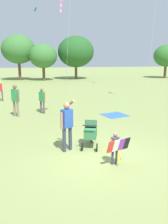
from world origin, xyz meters
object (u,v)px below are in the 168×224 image
Objects in this scene: person_red_shirt at (15,98)px; picnic_blanket at (115,115)px; stroller at (91,131)px; person_couple_left at (42,99)px; person_adult_flyer at (67,122)px; person_sitting_far at (0,89)px; child_with_butterfly_kite at (116,146)px.

picnic_blanket is at bearing -7.39° from person_red_shirt.
stroller is 4.99m from picnic_blanket.
person_red_shirt reaches higher than stroller.
person_couple_left is (-1.68, 5.58, 0.26)m from stroller.
person_adult_flyer reaches higher than person_red_shirt.
person_adult_flyer is 5.85m from person_couple_left.
stroller is 0.63× the size of person_red_shirt.
person_couple_left reaches higher than picnic_blanket.
person_sitting_far is at bearing 123.95° from person_couple_left.
picnic_blanket is (2.32, 4.38, -0.60)m from stroller.
person_sitting_far reaches higher than child_with_butterfly_kite.
person_adult_flyer reaches higher than child_with_butterfly_kite.
person_sitting_far is 5.32m from person_couple_left.
person_adult_flyer is 5.74m from person_red_shirt.
person_couple_left is (1.43, 0.49, -0.18)m from person_red_shirt.
person_couple_left is at bearing 106.60° from child_with_butterfly_kite.
stroller is at bearing -65.01° from person_sitting_far.
person_couple_left is (2.97, -4.42, -0.01)m from person_sitting_far.
person_red_shirt reaches higher than picnic_blanket.
person_adult_flyer is at bearing -67.24° from person_red_shirt.
person_sitting_far is at bearing 110.27° from person_adult_flyer.
child_with_butterfly_kite is at bearing -61.89° from person_red_shirt.
person_couple_left reaches higher than child_with_butterfly_kite.
child_with_butterfly_kite is at bearing -66.19° from person_sitting_far.
person_red_shirt is 5.15m from person_sitting_far.
person_sitting_far is 1.01× the size of person_couple_left.
stroller is at bearing 105.89° from child_with_butterfly_kite.
picnic_blanket is at bearing 72.60° from child_with_butterfly_kite.
child_with_butterfly_kite is 1.96m from person_adult_flyer.
person_red_shirt is at bearing -72.51° from person_sitting_far.
person_adult_flyer is at bearing -166.56° from stroller.
person_couple_left is 1.15× the size of picnic_blanket.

